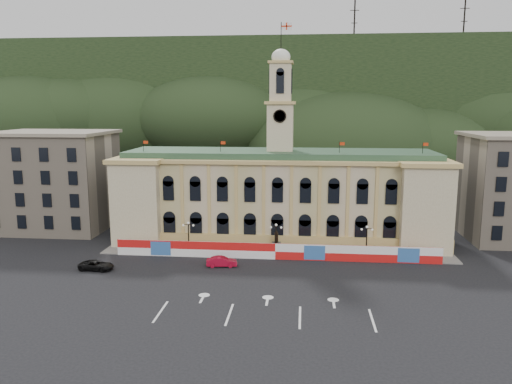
# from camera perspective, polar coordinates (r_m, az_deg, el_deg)

# --- Properties ---
(ground) EXTENTS (260.00, 260.00, 0.00)m
(ground) POSITION_cam_1_polar(r_m,az_deg,el_deg) (63.46, 1.40, -11.78)
(ground) COLOR black
(ground) RESTS_ON ground
(lane_markings) EXTENTS (26.00, 10.00, 0.02)m
(lane_markings) POSITION_cam_1_polar(r_m,az_deg,el_deg) (58.85, 1.04, -13.58)
(lane_markings) COLOR white
(lane_markings) RESTS_ON ground
(hill_ridge) EXTENTS (230.00, 80.00, 64.00)m
(hill_ridge) POSITION_cam_1_polar(r_m,az_deg,el_deg) (180.88, 4.25, 8.67)
(hill_ridge) COLOR black
(hill_ridge) RESTS_ON ground
(city_hall) EXTENTS (56.20, 17.60, 37.10)m
(city_hall) POSITION_cam_1_polar(r_m,az_deg,el_deg) (87.93, 2.72, -0.30)
(city_hall) COLOR #C6B28E
(city_hall) RESTS_ON ground
(side_building_left) EXTENTS (21.00, 17.00, 18.60)m
(side_building_left) POSITION_cam_1_polar(r_m,az_deg,el_deg) (102.34, -21.99, 1.28)
(side_building_left) COLOR tan
(side_building_left) RESTS_ON ground
(hoarding_fence) EXTENTS (50.00, 0.44, 2.50)m
(hoarding_fence) POSITION_cam_1_polar(r_m,az_deg,el_deg) (77.25, 2.26, -6.79)
(hoarding_fence) COLOR red
(hoarding_fence) RESTS_ON ground
(pavement) EXTENTS (56.00, 5.50, 0.16)m
(pavement) POSITION_cam_1_polar(r_m,az_deg,el_deg) (80.16, 2.32, -7.04)
(pavement) COLOR slate
(pavement) RESTS_ON ground
(statue) EXTENTS (1.40, 1.40, 3.72)m
(statue) POSITION_cam_1_polar(r_m,az_deg,el_deg) (80.08, 2.34, -6.23)
(statue) COLOR #595651
(statue) RESTS_ON ground
(lamp_left) EXTENTS (1.96, 0.44, 5.15)m
(lamp_left) POSITION_cam_1_polar(r_m,az_deg,el_deg) (80.57, -7.72, -4.82)
(lamp_left) COLOR black
(lamp_left) RESTS_ON ground
(lamp_center) EXTENTS (1.96, 0.44, 5.15)m
(lamp_center) POSITION_cam_1_polar(r_m,az_deg,el_deg) (78.61, 2.31, -5.11)
(lamp_center) COLOR black
(lamp_center) RESTS_ON ground
(lamp_right) EXTENTS (1.96, 0.44, 5.15)m
(lamp_right) POSITION_cam_1_polar(r_m,az_deg,el_deg) (79.12, 12.53, -5.24)
(lamp_right) COLOR black
(lamp_right) RESTS_ON ground
(red_sedan) EXTENTS (2.68, 4.89, 1.48)m
(red_sedan) POSITION_cam_1_polar(r_m,az_deg,el_deg) (74.15, -3.93, -7.94)
(red_sedan) COLOR #A40B24
(red_sedan) RESTS_ON ground
(black_suv) EXTENTS (3.02, 5.33, 1.39)m
(black_suv) POSITION_cam_1_polar(r_m,az_deg,el_deg) (76.04, -17.78, -7.98)
(black_suv) COLOR black
(black_suv) RESTS_ON ground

